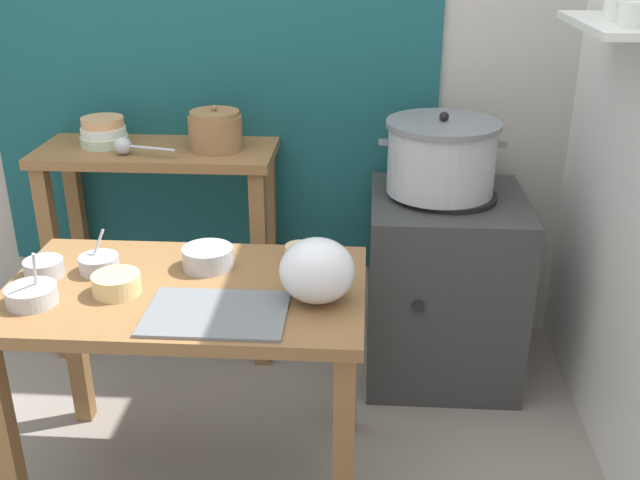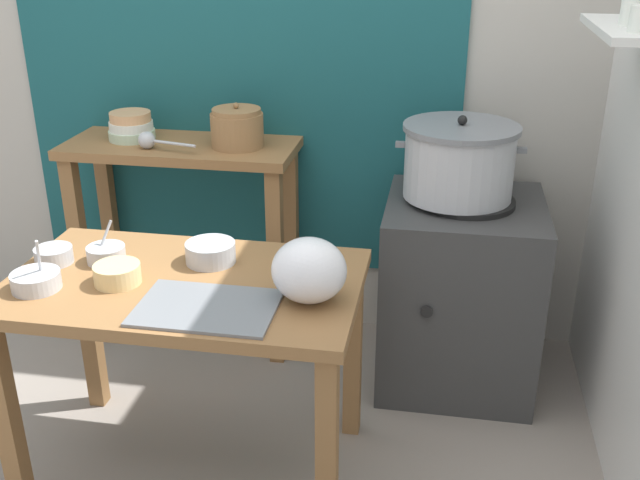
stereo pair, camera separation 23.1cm
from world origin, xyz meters
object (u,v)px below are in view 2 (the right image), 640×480
Objects in this scene: clay_pot at (237,128)px; ladle at (149,140)px; plastic_bag at (309,270)px; bowl_stack_enamel at (131,126)px; steamer_pot at (459,161)px; prep_bowl_1 at (106,253)px; prep_bowl_3 at (211,252)px; prep_bowl_4 at (36,280)px; prep_table at (186,311)px; serving_tray at (207,308)px; prep_bowl_0 at (54,254)px; back_shelf_table at (184,194)px; prep_bowl_2 at (117,273)px; stove_block at (459,292)px; prep_bowl_5 at (303,252)px.

ladle is at bearing -164.24° from clay_pot.
bowl_stack_enamel is at bearing 134.73° from plastic_bag.
steamer_pot is 1.31m from prep_bowl_1.
clay_pot is 1.58× the size of prep_bowl_1.
prep_bowl_1 is at bearing -149.48° from steamer_pot.
plastic_bag is at bearing -11.85° from prep_bowl_1.
prep_bowl_3 is at bearing 150.88° from plastic_bag.
clay_pot is at bearing 98.24° from prep_bowl_3.
clay_pot is 1.04m from plastic_bag.
plastic_bag reaches higher than prep_bowl_4.
prep_table is at bearing -86.06° from clay_pot.
bowl_stack_enamel is at bearing 121.97° from serving_tray.
prep_bowl_4 is at bearing -77.53° from prep_bowl_0.
back_shelf_table reaches higher than prep_bowl_2.
back_shelf_table is 6.71× the size of prep_bowl_2.
stove_block is 0.83m from prep_bowl_5.
clay_pot reaches higher than prep_bowl_2.
steamer_pot reaches higher than back_shelf_table.
bowl_stack_enamel is 1.91× the size of prep_bowl_5.
clay_pot is (-0.06, 0.85, 0.37)m from prep_table.
prep_bowl_1 is 1.33× the size of prep_bowl_5.
plastic_bag is at bearing -29.12° from prep_bowl_3.
prep_table is 6.50× the size of prep_bowl_4.
steamer_pot reaches higher than prep_bowl_4.
ladle is at bearing 143.09° from prep_bowl_5.
prep_bowl_4 is at bearing -91.05° from ladle.
prep_bowl_2 is (-0.60, 0.01, -0.06)m from plastic_bag.
prep_table is 4.30× the size of ladle.
bowl_stack_enamel is at bearing 109.64° from prep_bowl_2.
serving_tray is at bearing -118.89° from prep_bowl_5.
ladle is 1.79× the size of prep_bowl_2.
ladle is 1.57× the size of prep_bowl_3.
bowl_stack_enamel is at bearing 135.89° from ladle.
ladle is at bearing 178.47° from stove_block.
prep_table is 0.21m from prep_bowl_3.
bowl_stack_enamel is (-0.52, 0.88, 0.35)m from prep_table.
prep_bowl_3 reaches higher than prep_bowl_5.
steamer_pot is 1.36m from bowl_stack_enamel.
ladle is at bearing -44.11° from bowl_stack_enamel.
back_shelf_table is 1.23× the size of stove_block.
back_shelf_table is 0.92m from prep_bowl_2.
steamer_pot is 2.25× the size of clay_pot.
prep_bowl_4 is 0.83m from prep_bowl_5.
back_shelf_table is 1.22m from stove_block.
steamer_pot is at bearing -5.54° from back_shelf_table.
prep_bowl_3 is 0.96× the size of prep_bowl_4.
ladle is 0.78m from prep_bowl_3.
prep_bowl_4 is (-0.12, -0.22, 0.00)m from prep_bowl_1.
prep_bowl_0 is at bearing -169.40° from prep_bowl_3.
ladle reaches higher than prep_bowl_5.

